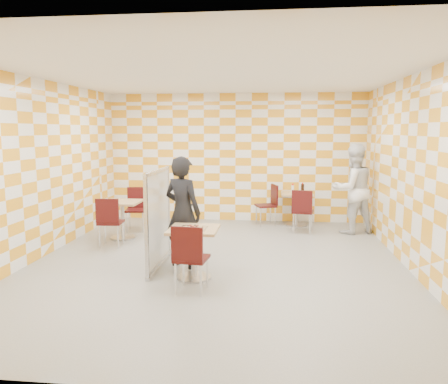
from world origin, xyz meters
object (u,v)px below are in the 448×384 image
(partition, at_px, (158,218))
(soda_bottle, at_px, (302,188))
(main_table, at_px, (194,244))
(chair_main_front, at_px, (189,254))
(empty_table, at_px, (122,213))
(sport_bottle, at_px, (293,188))
(second_table, at_px, (297,203))
(chair_empty_far, at_px, (137,205))
(chair_second_front, at_px, (302,208))
(man_white, at_px, (353,189))
(man_dark, at_px, (183,212))
(chair_second_side, at_px, (270,201))
(chair_empty_near, at_px, (109,218))

(partition, height_order, soda_bottle, partition)
(main_table, distance_m, chair_main_front, 0.60)
(empty_table, height_order, sport_bottle, sport_bottle)
(second_table, xyz_separation_m, soda_bottle, (0.12, 0.02, 0.34))
(chair_empty_far, bearing_deg, chair_second_front, 1.00)
(man_white, bearing_deg, chair_empty_far, -17.84)
(partition, xyz_separation_m, soda_bottle, (2.43, 3.34, 0.06))
(second_table, xyz_separation_m, partition, (-2.31, -3.32, 0.28))
(main_table, distance_m, empty_table, 2.87)
(second_table, distance_m, chair_second_front, 0.78)
(soda_bottle, bearing_deg, man_dark, -122.33)
(chair_main_front, bearing_deg, partition, 123.27)
(main_table, distance_m, chair_empty_far, 3.44)
(empty_table, height_order, chair_second_front, chair_second_front)
(chair_second_front, bearing_deg, empty_table, -167.41)
(man_white, bearing_deg, main_table, 27.86)
(second_table, height_order, man_dark, man_dark)
(chair_second_side, relative_size, partition, 0.60)
(chair_second_side, relative_size, man_white, 0.50)
(chair_main_front, relative_size, man_dark, 0.53)
(man_white, relative_size, soda_bottle, 8.09)
(second_table, distance_m, man_white, 1.32)
(chair_empty_near, relative_size, man_dark, 0.53)
(chair_second_front, bearing_deg, partition, -133.20)
(chair_empty_near, distance_m, sport_bottle, 4.16)
(chair_main_front, height_order, chair_second_front, same)
(man_dark, height_order, man_white, man_white)
(man_dark, bearing_deg, main_table, 141.00)
(main_table, height_order, man_dark, man_dark)
(chair_second_side, xyz_separation_m, partition, (-1.71, -3.31, 0.25))
(chair_empty_far, distance_m, sport_bottle, 3.50)
(chair_main_front, height_order, chair_second_side, same)
(chair_empty_near, bearing_deg, chair_main_front, -47.90)
(chair_second_side, distance_m, chair_empty_near, 3.69)
(main_table, relative_size, sport_bottle, 3.75)
(chair_second_front, relative_size, man_dark, 0.53)
(chair_empty_near, height_order, sport_bottle, sport_bottle)
(main_table, distance_m, man_dark, 0.71)
(chair_main_front, relative_size, chair_second_front, 1.00)
(chair_main_front, distance_m, chair_empty_far, 3.99)
(empty_table, xyz_separation_m, man_white, (4.63, 1.01, 0.42))
(main_table, bearing_deg, chair_second_front, 59.85)
(chair_main_front, xyz_separation_m, partition, (-0.69, 1.06, 0.25))
(empty_table, height_order, partition, partition)
(empty_table, height_order, chair_second_side, chair_second_side)
(sport_bottle, bearing_deg, chair_empty_near, -145.59)
(chair_second_side, bearing_deg, man_dark, -112.46)
(chair_main_front, relative_size, partition, 0.60)
(main_table, distance_m, chair_second_front, 3.47)
(chair_second_front, height_order, soda_bottle, soda_bottle)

